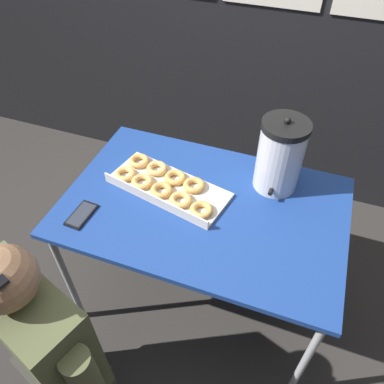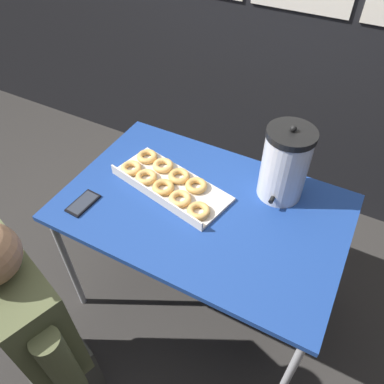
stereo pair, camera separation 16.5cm
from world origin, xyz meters
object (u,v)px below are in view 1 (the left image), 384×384
object	(u,v)px
donut_box	(165,185)
cell_phone	(81,215)
coffee_urn	(280,156)
person_seated	(52,353)

from	to	relation	value
donut_box	cell_phone	xyz separation A→B (m)	(-0.28, -0.28, -0.02)
cell_phone	coffee_urn	bearing A→B (deg)	36.08
donut_box	cell_phone	world-z (taller)	donut_box
coffee_urn	person_seated	world-z (taller)	person_seated
cell_phone	donut_box	bearing A→B (deg)	48.55
donut_box	person_seated	xyz separation A→B (m)	(-0.16, -0.77, -0.24)
coffee_urn	cell_phone	distance (m)	0.91
donut_box	coffee_urn	bearing A→B (deg)	35.68
cell_phone	person_seated	distance (m)	0.56
coffee_urn	person_seated	xyz separation A→B (m)	(-0.63, -0.98, -0.40)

